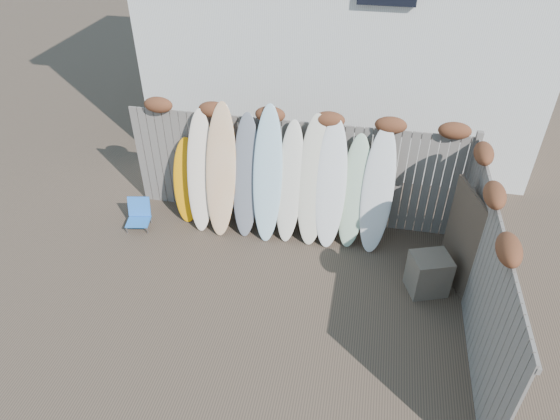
% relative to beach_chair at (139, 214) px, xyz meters
% --- Properties ---
extents(ground, '(80.00, 80.00, 0.00)m').
position_rel_beach_chair_xyz_m(ground, '(2.74, -1.56, -0.25)').
color(ground, '#493A2D').
extents(back_fence, '(6.05, 0.28, 2.24)m').
position_rel_beach_chair_xyz_m(back_fence, '(2.80, 0.83, 0.93)').
color(back_fence, slate).
rests_on(back_fence, ground).
extents(right_fence, '(0.28, 4.40, 2.24)m').
position_rel_beach_chair_xyz_m(right_fence, '(5.73, -1.31, 0.89)').
color(right_fence, slate).
rests_on(right_fence, ground).
extents(beach_chair, '(0.48, 0.50, 0.55)m').
position_rel_beach_chair_xyz_m(beach_chair, '(0.00, 0.00, 0.00)').
color(beach_chair, blue).
rests_on(beach_chair, ground).
extents(wooden_crate, '(0.71, 0.65, 0.68)m').
position_rel_beach_chair_xyz_m(wooden_crate, '(5.17, -0.68, 0.09)').
color(wooden_crate, brown).
rests_on(wooden_crate, ground).
extents(lattice_panel, '(0.38, 1.11, 1.72)m').
position_rel_beach_chair_xyz_m(lattice_panel, '(5.61, -0.43, 0.61)').
color(lattice_panel, brown).
rests_on(lattice_panel, ground).
extents(surfboard_0, '(0.56, 0.61, 1.56)m').
position_rel_beach_chair_xyz_m(surfboard_0, '(0.82, 0.49, 0.53)').
color(surfboard_0, orange).
rests_on(surfboard_0, ground).
extents(surfboard_1, '(0.54, 0.80, 2.15)m').
position_rel_beach_chair_xyz_m(surfboard_1, '(1.15, 0.38, 0.82)').
color(surfboard_1, '#F9E2C9').
rests_on(surfboard_1, ground).
extents(surfboard_2, '(0.56, 0.82, 2.32)m').
position_rel_beach_chair_xyz_m(surfboard_2, '(1.54, 0.35, 0.91)').
color(surfboard_2, '#E9BA6F').
rests_on(surfboard_2, ground).
extents(surfboard_3, '(0.51, 0.78, 2.16)m').
position_rel_beach_chair_xyz_m(surfboard_3, '(1.98, 0.39, 0.83)').
color(surfboard_3, slate).
rests_on(surfboard_3, ground).
extents(surfboard_4, '(0.56, 0.85, 2.35)m').
position_rel_beach_chair_xyz_m(surfboard_4, '(2.38, 0.36, 0.92)').
color(surfboard_4, '#AAD2E3').
rests_on(surfboard_4, ground).
extents(surfboard_5, '(0.50, 0.76, 2.11)m').
position_rel_beach_chair_xyz_m(surfboard_5, '(2.76, 0.38, 0.80)').
color(surfboard_5, white).
rests_on(surfboard_5, ground).
extents(surfboard_6, '(0.54, 0.80, 2.24)m').
position_rel_beach_chair_xyz_m(surfboard_6, '(3.16, 0.39, 0.87)').
color(surfboard_6, beige).
rests_on(surfboard_6, ground).
extents(surfboard_7, '(0.56, 0.80, 2.21)m').
position_rel_beach_chair_xyz_m(surfboard_7, '(3.47, 0.38, 0.85)').
color(surfboard_7, white).
rests_on(surfboard_7, ground).
extents(surfboard_8, '(0.55, 0.73, 1.95)m').
position_rel_beach_chair_xyz_m(surfboard_8, '(3.87, 0.42, 0.72)').
color(surfboard_8, '#B9D8B3').
rests_on(surfboard_8, ground).
extents(surfboard_9, '(0.57, 0.78, 2.14)m').
position_rel_beach_chair_xyz_m(surfboard_9, '(4.26, 0.39, 0.82)').
color(surfboard_9, silver).
rests_on(surfboard_9, ground).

